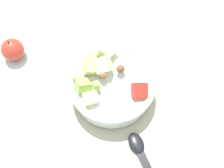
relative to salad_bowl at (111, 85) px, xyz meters
name	(u,v)px	position (x,y,z in m)	size (l,w,h in m)	color
ground_plane	(115,92)	(0.00, 0.01, -0.05)	(2.40, 2.40, 0.00)	silver
placemat	(115,91)	(0.00, 0.01, -0.04)	(0.47, 0.32, 0.01)	#BCB299
salad_bowl	(111,85)	(0.00, 0.00, 0.00)	(0.23, 0.23, 0.12)	white
serving_spoon	(143,157)	(0.19, -0.02, -0.04)	(0.20, 0.05, 0.01)	black
whole_apple	(13,50)	(-0.25, -0.18, -0.01)	(0.07, 0.07, 0.08)	#BC3828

